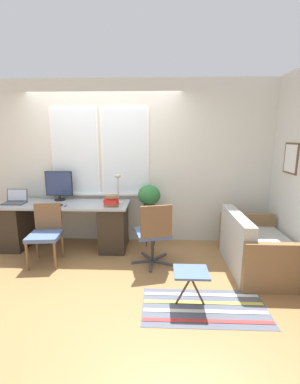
{
  "coord_description": "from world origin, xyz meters",
  "views": [
    {
      "loc": [
        0.91,
        -3.58,
        1.78
      ],
      "look_at": [
        0.77,
        0.17,
        0.98
      ],
      "focal_mm": 24.0,
      "sensor_mm": 36.0,
      "label": 1
    }
  ],
  "objects_px": {
    "monitor": "(59,185)",
    "plant_stand": "(149,218)",
    "laptop": "(15,200)",
    "couch_loveseat": "(257,250)",
    "potted_plant": "(149,197)",
    "book_stack": "(111,201)",
    "mouse": "(66,205)",
    "desk_chair_wooden": "(46,232)",
    "office_chair_swivel": "(154,232)",
    "keyboard": "(51,206)",
    "folding_stool": "(191,275)",
    "desk_lamp": "(118,184)"
  },
  "relations": [
    {
      "from": "monitor",
      "to": "office_chair_swivel",
      "type": "distance_m",
      "value": 1.83
    },
    {
      "from": "mouse",
      "to": "desk_lamp",
      "type": "height_order",
      "value": "desk_lamp"
    },
    {
      "from": "book_stack",
      "to": "folding_stool",
      "type": "relative_size",
      "value": 0.58
    },
    {
      "from": "laptop",
      "to": "mouse",
      "type": "relative_size",
      "value": 4.7
    },
    {
      "from": "laptop",
      "to": "book_stack",
      "type": "xyz_separation_m",
      "value": [
        1.57,
        -0.12,
        0.03
      ]
    },
    {
      "from": "plant_stand",
      "to": "desk_lamp",
      "type": "bearing_deg",
      "value": -171.6
    },
    {
      "from": "monitor",
      "to": "plant_stand",
      "type": "bearing_deg",
      "value": -2.33
    },
    {
      "from": "desk_chair_wooden",
      "to": "book_stack",
      "type": "bearing_deg",
      "value": 16.62
    },
    {
      "from": "desk_chair_wooden",
      "to": "folding_stool",
      "type": "xyz_separation_m",
      "value": [
        1.96,
        -0.92,
        -0.1
      ]
    },
    {
      "from": "office_chair_swivel",
      "to": "potted_plant",
      "type": "height_order",
      "value": "potted_plant"
    },
    {
      "from": "laptop",
      "to": "couch_loveseat",
      "type": "height_order",
      "value": "laptop"
    },
    {
      "from": "book_stack",
      "to": "mouse",
      "type": "bearing_deg",
      "value": -175.81
    },
    {
      "from": "office_chair_swivel",
      "to": "couch_loveseat",
      "type": "relative_size",
      "value": 0.72
    },
    {
      "from": "mouse",
      "to": "potted_plant",
      "type": "xyz_separation_m",
      "value": [
        1.26,
        0.34,
        0.07
      ]
    },
    {
      "from": "desk_chair_wooden",
      "to": "keyboard",
      "type": "bearing_deg",
      "value": 90.41
    },
    {
      "from": "monitor",
      "to": "potted_plant",
      "type": "relative_size",
      "value": 1.03
    },
    {
      "from": "keyboard",
      "to": "mouse",
      "type": "height_order",
      "value": "mouse"
    },
    {
      "from": "laptop",
      "to": "office_chair_swivel",
      "type": "height_order",
      "value": "laptop"
    },
    {
      "from": "laptop",
      "to": "monitor",
      "type": "bearing_deg",
      "value": 19.48
    },
    {
      "from": "monitor",
      "to": "potted_plant",
      "type": "bearing_deg",
      "value": -2.33
    },
    {
      "from": "keyboard",
      "to": "desk_lamp",
      "type": "height_order",
      "value": "desk_lamp"
    },
    {
      "from": "book_stack",
      "to": "plant_stand",
      "type": "relative_size",
      "value": 0.42
    },
    {
      "from": "monitor",
      "to": "desk_lamp",
      "type": "distance_m",
      "value": 1.01
    },
    {
      "from": "office_chair_swivel",
      "to": "folding_stool",
      "type": "distance_m",
      "value": 0.99
    },
    {
      "from": "keyboard",
      "to": "folding_stool",
      "type": "height_order",
      "value": "keyboard"
    },
    {
      "from": "keyboard",
      "to": "desk_chair_wooden",
      "type": "relative_size",
      "value": 0.38
    },
    {
      "from": "laptop",
      "to": "book_stack",
      "type": "height_order",
      "value": "laptop"
    },
    {
      "from": "book_stack",
      "to": "office_chair_swivel",
      "type": "relative_size",
      "value": 0.26
    },
    {
      "from": "laptop",
      "to": "couch_loveseat",
      "type": "bearing_deg",
      "value": -8.75
    },
    {
      "from": "laptop",
      "to": "desk_chair_wooden",
      "type": "relative_size",
      "value": 0.4
    },
    {
      "from": "desk_chair_wooden",
      "to": "plant_stand",
      "type": "bearing_deg",
      "value": 18.5
    },
    {
      "from": "monitor",
      "to": "keyboard",
      "type": "height_order",
      "value": "monitor"
    },
    {
      "from": "book_stack",
      "to": "couch_loveseat",
      "type": "relative_size",
      "value": 0.18
    },
    {
      "from": "mouse",
      "to": "potted_plant",
      "type": "height_order",
      "value": "potted_plant"
    },
    {
      "from": "office_chair_swivel",
      "to": "plant_stand",
      "type": "xyz_separation_m",
      "value": [
        -0.09,
        0.68,
        -0.01
      ]
    },
    {
      "from": "laptop",
      "to": "office_chair_swivel",
      "type": "distance_m",
      "value": 2.31
    },
    {
      "from": "mouse",
      "to": "desk_chair_wooden",
      "type": "bearing_deg",
      "value": -121.84
    },
    {
      "from": "monitor",
      "to": "plant_stand",
      "type": "distance_m",
      "value": 1.59
    },
    {
      "from": "mouse",
      "to": "book_stack",
      "type": "xyz_separation_m",
      "value": [
        0.7,
        0.05,
        0.06
      ]
    },
    {
      "from": "monitor",
      "to": "desk_chair_wooden",
      "type": "height_order",
      "value": "monitor"
    },
    {
      "from": "monitor",
      "to": "book_stack",
      "type": "height_order",
      "value": "monitor"
    },
    {
      "from": "laptop",
      "to": "monitor",
      "type": "distance_m",
      "value": 0.71
    },
    {
      "from": "desk_chair_wooden",
      "to": "plant_stand",
      "type": "height_order",
      "value": "desk_chair_wooden"
    },
    {
      "from": "plant_stand",
      "to": "potted_plant",
      "type": "height_order",
      "value": "potted_plant"
    },
    {
      "from": "laptop",
      "to": "potted_plant",
      "type": "relative_size",
      "value": 0.71
    },
    {
      "from": "couch_loveseat",
      "to": "folding_stool",
      "type": "relative_size",
      "value": 3.13
    },
    {
      "from": "book_stack",
      "to": "office_chair_swivel",
      "type": "xyz_separation_m",
      "value": [
        0.65,
        -0.39,
        -0.35
      ]
    },
    {
      "from": "mouse",
      "to": "office_chair_swivel",
      "type": "height_order",
      "value": "office_chair_swivel"
    },
    {
      "from": "laptop",
      "to": "monitor",
      "type": "height_order",
      "value": "monitor"
    },
    {
      "from": "mouse",
      "to": "book_stack",
      "type": "relative_size",
      "value": 0.31
    }
  ]
}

